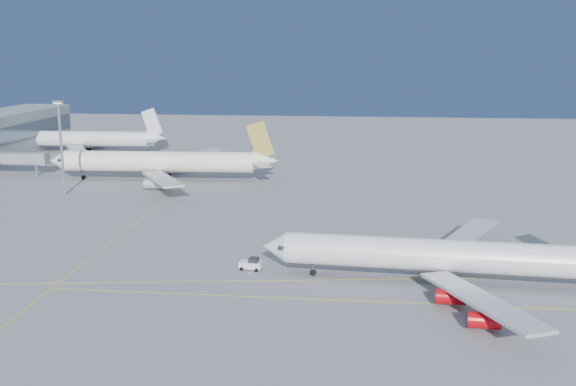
# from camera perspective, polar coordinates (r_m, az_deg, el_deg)

# --- Properties ---
(ground) EXTENTS (500.00, 500.00, 0.00)m
(ground) POSITION_cam_1_polar(r_m,az_deg,el_deg) (109.54, 2.40, -6.65)
(ground) COLOR slate
(ground) RESTS_ON ground
(jet_bridge) EXTENTS (23.60, 3.60, 6.90)m
(jet_bridge) POSITION_cam_1_polar(r_m,az_deg,el_deg) (203.78, -23.30, 2.88)
(jet_bridge) COLOR gray
(jet_bridge) RESTS_ON ground
(taxiway_lines) EXTENTS (118.86, 140.00, 0.02)m
(taxiway_lines) POSITION_cam_1_polar(r_m,az_deg,el_deg) (117.25, -4.62, -5.36)
(taxiway_lines) COLOR yellow
(taxiway_lines) RESTS_ON ground
(airliner_virgin) EXTENTS (59.59, 53.42, 14.69)m
(airliner_virgin) POSITION_cam_1_polar(r_m,az_deg,el_deg) (104.09, 14.14, -5.51)
(airliner_virgin) COLOR white
(airliner_virgin) RESTS_ON ground
(airliner_etihad) EXTENTS (65.45, 60.46, 17.09)m
(airliner_etihad) POSITION_cam_1_polar(r_m,az_deg,el_deg) (183.48, -10.99, 2.72)
(airliner_etihad) COLOR white
(airliner_etihad) RESTS_ON ground
(airliner_third) EXTENTS (59.93, 55.29, 16.09)m
(airliner_third) POSITION_cam_1_polar(r_m,az_deg,el_deg) (240.41, -17.67, 4.60)
(airliner_third) COLOR white
(airliner_third) RESTS_ON ground
(pushback_tug) EXTENTS (3.95, 2.73, 2.09)m
(pushback_tug) POSITION_cam_1_polar(r_m,az_deg,el_deg) (108.44, -3.29, -6.32)
(pushback_tug) COLOR white
(pushback_tug) RESTS_ON ground
(light_mast) EXTENTS (2.06, 2.06, 23.77)m
(light_mast) POSITION_cam_1_polar(r_m,az_deg,el_deg) (170.27, -19.54, 4.46)
(light_mast) COLOR gray
(light_mast) RESTS_ON ground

